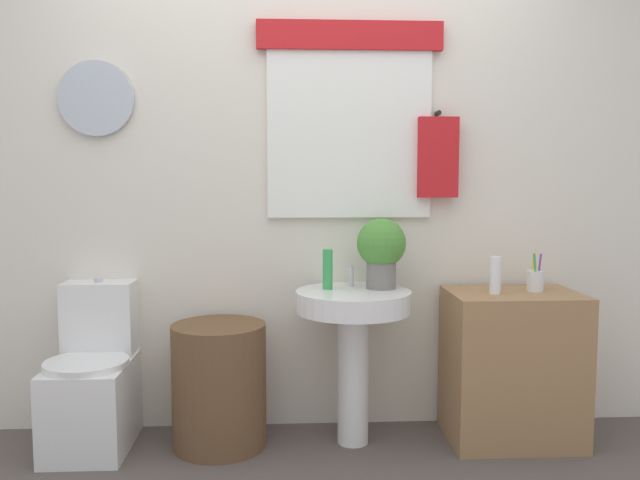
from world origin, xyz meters
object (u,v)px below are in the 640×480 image
object	(u,v)px
soap_bottle	(328,269)
toothbrush_cup	(535,280)
laundry_hamper	(219,385)
pedestal_sink	(353,326)
wooden_cabinet	(512,366)
lotion_bottle	(495,275)
potted_plant	(381,248)
toilet	(93,384)

from	to	relation	value
soap_bottle	toothbrush_cup	distance (m)	1.01
soap_bottle	laundry_hamper	bearing A→B (deg)	-174.51
pedestal_sink	soap_bottle	xyz separation A→B (m)	(-0.12, 0.05, 0.27)
wooden_cabinet	toothbrush_cup	bearing A→B (deg)	10.44
laundry_hamper	lotion_bottle	distance (m)	1.41
laundry_hamper	lotion_bottle	bearing A→B (deg)	-1.75
potted_plant	laundry_hamper	bearing A→B (deg)	-175.60
potted_plant	lotion_bottle	distance (m)	0.55
lotion_bottle	soap_bottle	bearing A→B (deg)	173.49
pedestal_sink	toothbrush_cup	size ratio (longest dim) A/B	4.02
toilet	soap_bottle	xyz separation A→B (m)	(1.12, 0.02, 0.54)
lotion_bottle	toothbrush_cup	xyz separation A→B (m)	(0.22, 0.06, -0.04)
wooden_cabinet	toothbrush_cup	distance (m)	0.43
wooden_cabinet	lotion_bottle	size ratio (longest dim) A/B	4.09
soap_bottle	lotion_bottle	world-z (taller)	soap_bottle
pedestal_sink	lotion_bottle	size ratio (longest dim) A/B	4.17
toilet	laundry_hamper	distance (m)	0.60
potted_plant	wooden_cabinet	bearing A→B (deg)	-5.38
soap_bottle	toothbrush_cup	xyz separation A→B (m)	(1.01, -0.03, -0.06)
pedestal_sink	lotion_bottle	xyz separation A→B (m)	(0.67, -0.04, 0.25)
soap_bottle	lotion_bottle	xyz separation A→B (m)	(0.79, -0.09, -0.02)
potted_plant	pedestal_sink	bearing A→B (deg)	-156.80
pedestal_sink	soap_bottle	distance (m)	0.30
pedestal_sink	potted_plant	bearing A→B (deg)	23.20
laundry_hamper	lotion_bottle	world-z (taller)	lotion_bottle
toothbrush_cup	laundry_hamper	bearing A→B (deg)	-179.25
wooden_cabinet	toothbrush_cup	size ratio (longest dim) A/B	3.94
laundry_hamper	toothbrush_cup	xyz separation A→B (m)	(1.53, 0.02, 0.49)
laundry_hamper	wooden_cabinet	size ratio (longest dim) A/B	0.81
potted_plant	toilet	bearing A→B (deg)	-178.94
laundry_hamper	toilet	bearing A→B (deg)	176.70
toothbrush_cup	wooden_cabinet	bearing A→B (deg)	-169.56
laundry_hamper	pedestal_sink	distance (m)	0.70
toilet	lotion_bottle	distance (m)	1.98
toilet	laundry_hamper	size ratio (longest dim) A/B	1.34
laundry_hamper	wooden_cabinet	world-z (taller)	wooden_cabinet
laundry_hamper	toothbrush_cup	distance (m)	1.60
soap_bottle	potted_plant	distance (m)	0.28
laundry_hamper	lotion_bottle	size ratio (longest dim) A/B	3.31
laundry_hamper	pedestal_sink	xyz separation A→B (m)	(0.64, 0.00, 0.28)
wooden_cabinet	lotion_bottle	bearing A→B (deg)	-159.78
soap_bottle	potted_plant	world-z (taller)	potted_plant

